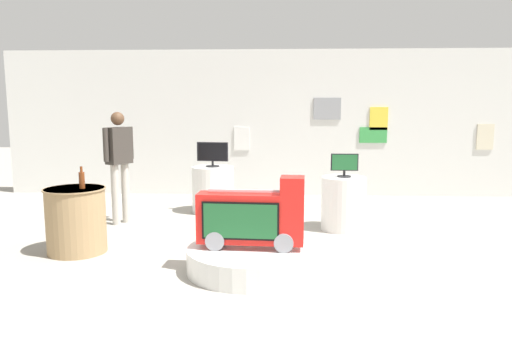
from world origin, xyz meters
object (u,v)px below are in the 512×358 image
at_px(bottle_on_side_table, 82,180).
at_px(tv_on_left_rear, 344,164).
at_px(main_display_pedestal, 251,259).
at_px(novelty_firetruck_tv, 253,219).
at_px(tv_on_center_rear, 213,153).
at_px(side_table_round, 76,220).
at_px(display_pedestal_center_rear, 213,189).
at_px(shopper_browsing_near_truck, 119,159).
at_px(display_pedestal_left_rear, 343,203).

bearing_deg(bottle_on_side_table, tv_on_left_rear, 21.45).
height_order(main_display_pedestal, novelty_firetruck_tv, novelty_firetruck_tv).
relative_size(tv_on_left_rear, bottle_on_side_table, 1.45).
relative_size(tv_on_center_rear, side_table_round, 0.66).
xyz_separation_m(main_display_pedestal, display_pedestal_center_rear, (-0.82, 2.99, 0.26)).
xyz_separation_m(main_display_pedestal, novelty_firetruck_tv, (0.02, -0.01, 0.46)).
xyz_separation_m(display_pedestal_center_rear, shopper_browsing_near_truck, (-1.31, -0.88, 0.62)).
relative_size(display_pedestal_left_rear, tv_on_left_rear, 1.99).
relative_size(main_display_pedestal, bottle_on_side_table, 5.21).
relative_size(display_pedestal_center_rear, tv_on_center_rear, 1.47).
relative_size(side_table_round, bottle_on_side_table, 2.99).
xyz_separation_m(main_display_pedestal, display_pedestal_left_rear, (1.24, 1.91, 0.26)).
xyz_separation_m(display_pedestal_left_rear, display_pedestal_center_rear, (-2.07, 1.08, 0.00)).
bearing_deg(display_pedestal_center_rear, display_pedestal_left_rear, -27.65).
relative_size(display_pedestal_left_rear, shopper_browsing_near_truck, 0.46).
distance_m(novelty_firetruck_tv, shopper_browsing_near_truck, 3.05).
relative_size(tv_on_left_rear, tv_on_center_rear, 0.74).
bearing_deg(shopper_browsing_near_truck, display_pedestal_left_rear, -3.48).
relative_size(novelty_firetruck_tv, tv_on_left_rear, 2.98).
distance_m(tv_on_left_rear, tv_on_center_rear, 2.33).
relative_size(display_pedestal_center_rear, side_table_round, 0.96).
bearing_deg(side_table_round, tv_on_left_rear, 20.79).
bearing_deg(display_pedestal_left_rear, tv_on_left_rear, -89.44).
distance_m(display_pedestal_center_rear, tv_on_center_rear, 0.61).
bearing_deg(tv_on_center_rear, display_pedestal_center_rear, 96.61).
height_order(main_display_pedestal, bottle_on_side_table, bottle_on_side_table).
height_order(novelty_firetruck_tv, tv_on_left_rear, tv_on_left_rear).
bearing_deg(main_display_pedestal, novelty_firetruck_tv, -20.22).
xyz_separation_m(tv_on_left_rear, shopper_browsing_near_truck, (-3.37, 0.21, 0.04)).
bearing_deg(display_pedestal_center_rear, shopper_browsing_near_truck, -146.08).
height_order(tv_on_left_rear, display_pedestal_center_rear, tv_on_left_rear).
distance_m(tv_on_center_rear, shopper_browsing_near_truck, 1.57).
bearing_deg(tv_on_left_rear, tv_on_center_rear, 152.34).
distance_m(tv_on_left_rear, side_table_round, 3.72).
height_order(display_pedestal_left_rear, tv_on_center_rear, tv_on_center_rear).
bearing_deg(side_table_round, main_display_pedestal, -15.20).
relative_size(main_display_pedestal, tv_on_center_rear, 2.64).
xyz_separation_m(main_display_pedestal, side_table_round, (-2.20, 0.60, 0.28)).
bearing_deg(display_pedestal_left_rear, novelty_firetruck_tv, -122.49).
bearing_deg(tv_on_left_rear, display_pedestal_center_rear, 152.26).
distance_m(display_pedestal_left_rear, shopper_browsing_near_truck, 3.43).
bearing_deg(tv_on_center_rear, display_pedestal_left_rear, -27.57).
xyz_separation_m(tv_on_center_rear, bottle_on_side_table, (-1.27, -2.39, -0.09)).
relative_size(main_display_pedestal, display_pedestal_center_rear, 1.80).
bearing_deg(tv_on_center_rear, shopper_browsing_near_truck, -146.22).
xyz_separation_m(main_display_pedestal, tv_on_center_rear, (-0.82, 2.99, 0.87)).
bearing_deg(bottle_on_side_table, display_pedestal_center_rear, 62.06).
bearing_deg(side_table_round, novelty_firetruck_tv, -15.26).
bearing_deg(novelty_firetruck_tv, tv_on_left_rear, 57.46).
bearing_deg(side_table_round, shopper_browsing_near_truck, 87.43).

